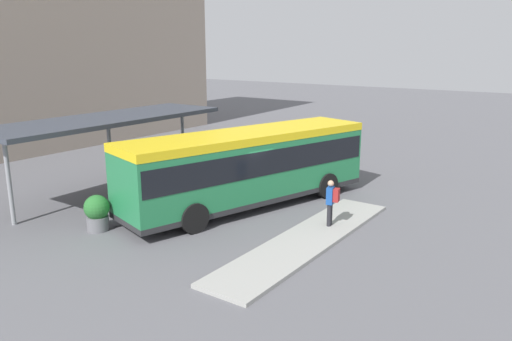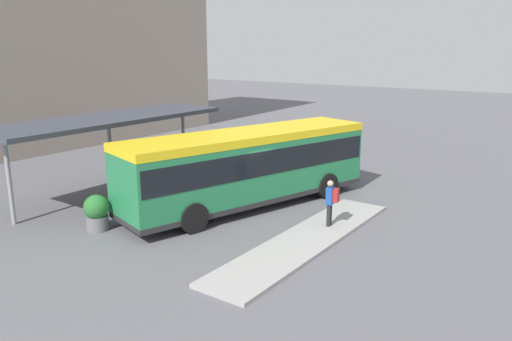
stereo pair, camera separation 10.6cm
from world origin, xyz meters
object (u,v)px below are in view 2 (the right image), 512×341
bicycle_orange (273,148)px  city_bus (248,163)px  bicycle_green (293,152)px  bicycle_yellow (286,149)px  potted_planter_near_shelter (97,212)px  pedestrian_waiting (331,200)px

bicycle_orange → city_bus: bearing=-64.7°
bicycle_green → bicycle_yellow: 0.89m
city_bus → bicycle_orange: (8.77, 4.62, -1.36)m
bicycle_green → bicycle_yellow: bicycle_green is taller
bicycle_yellow → bicycle_orange: (-0.14, 0.76, 0.04)m
bicycle_yellow → potted_planter_near_shelter: bearing=-78.2°
city_bus → pedestrian_waiting: (-0.43, -3.83, -0.71)m
bicycle_green → potted_planter_near_shelter: size_ratio=1.33×
city_bus → bicycle_yellow: city_bus is taller
bicycle_yellow → potted_planter_near_shelter: potted_planter_near_shelter is taller
city_bus → bicycle_green: 9.11m
city_bus → bicycle_yellow: bearing=39.5°
potted_planter_near_shelter → bicycle_green: bearing=1.8°
pedestrian_waiting → potted_planter_near_shelter: pedestrian_waiting is taller
pedestrian_waiting → bicycle_orange: (9.20, 8.44, -0.66)m
city_bus → bicycle_green: bearing=36.2°
pedestrian_waiting → bicycle_yellow: (9.34, 7.68, -0.70)m
bicycle_green → potted_planter_near_shelter: 13.63m
pedestrian_waiting → potted_planter_near_shelter: (-4.74, 6.49, -0.40)m
bicycle_green → potted_planter_near_shelter: (-13.62, -0.43, 0.29)m
pedestrian_waiting → bicycle_orange: pedestrian_waiting is taller
pedestrian_waiting → bicycle_green: (8.89, 6.92, -0.69)m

